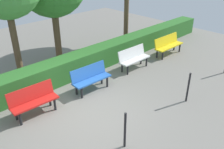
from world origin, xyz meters
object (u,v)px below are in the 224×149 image
(bench_white, at_px, (133,58))
(bench_red, at_px, (33,100))
(bench_yellow, at_px, (168,44))
(bench_blue, at_px, (91,77))

(bench_white, bearing_deg, bench_red, 1.42)
(bench_red, bearing_deg, bench_yellow, -178.11)
(bench_blue, bearing_deg, bench_red, -0.22)
(bench_yellow, xyz_separation_m, bench_red, (6.62, -0.08, -0.01))
(bench_yellow, height_order, bench_white, same)
(bench_yellow, height_order, bench_red, same)
(bench_white, distance_m, bench_blue, 2.31)
(bench_white, bearing_deg, bench_yellow, 178.68)
(bench_yellow, distance_m, bench_blue, 4.56)
(bench_yellow, bearing_deg, bench_blue, 0.76)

